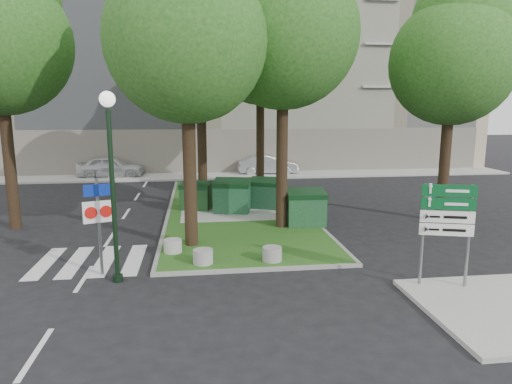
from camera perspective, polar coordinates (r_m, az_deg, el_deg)
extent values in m
plane|color=black|center=(13.66, -1.72, -9.88)|extent=(120.00, 120.00, 0.00)
cube|color=#254B15|center=(21.34, -2.52, -2.16)|extent=(6.00, 16.00, 0.12)
cube|color=gray|center=(21.34, -2.52, -2.19)|extent=(6.30, 16.30, 0.10)
cube|color=#999993|center=(31.62, -5.06, 2.01)|extent=(42.00, 3.00, 0.12)
cube|color=silver|center=(15.22, -16.64, -8.13)|extent=(5.00, 3.00, 0.01)
cube|color=tan|center=(38.89, -5.75, 15.34)|extent=(41.00, 12.00, 16.00)
cylinder|color=black|center=(15.33, -8.32, 4.14)|extent=(0.44, 0.44, 6.16)
sphere|color=#1C4C14|center=(15.37, -8.71, 18.12)|extent=(5.20, 5.20, 5.20)
cylinder|color=black|center=(17.60, 3.28, 5.98)|extent=(0.44, 0.44, 6.72)
sphere|color=#1C4C14|center=(17.74, 3.42, 19.23)|extent=(5.60, 5.60, 5.60)
cylinder|color=black|center=(21.81, -6.76, 5.72)|extent=(0.44, 0.44, 5.88)
sphere|color=#1C4C14|center=(21.80, -6.97, 15.10)|extent=(4.80, 4.80, 4.80)
sphere|color=#1C4C14|center=(22.20, -6.26, 19.40)|extent=(3.60, 3.60, 3.60)
cylinder|color=black|center=(25.01, 0.54, 7.70)|extent=(0.44, 0.44, 7.00)
sphere|color=#1C4C14|center=(25.15, 0.55, 17.42)|extent=(5.80, 5.80, 5.80)
sphere|color=#1C4C14|center=(25.70, 1.21, 21.78)|extent=(4.35, 4.35, 4.35)
cylinder|color=black|center=(20.15, -28.58, 4.89)|extent=(0.44, 0.44, 6.44)
cylinder|color=black|center=(20.57, 22.60, 4.68)|extent=(0.44, 0.44, 5.88)
sphere|color=#1C4C14|center=(20.55, 23.33, 14.61)|extent=(5.00, 5.00, 5.00)
sphere|color=#1C4C14|center=(21.08, 24.14, 19.05)|extent=(3.75, 3.75, 3.75)
cube|color=black|center=(21.16, -7.50, -0.75)|extent=(1.52, 1.23, 1.04)
cube|color=black|center=(21.05, -7.54, 0.87)|extent=(1.58, 1.30, 0.30)
cube|color=#134425|center=(20.44, -3.01, -0.81)|extent=(1.76, 1.38, 1.23)
cube|color=black|center=(20.31, -3.03, 1.17)|extent=(1.83, 1.46, 0.35)
cube|color=#0F341E|center=(21.29, 1.14, -0.45)|extent=(1.72, 1.46, 1.14)
cube|color=black|center=(21.17, 1.15, 1.31)|extent=(1.79, 1.55, 0.33)
cube|color=#123D1D|center=(18.30, 6.21, -2.29)|extent=(1.54, 1.08, 1.18)
cube|color=black|center=(18.16, 6.26, -0.17)|extent=(1.60, 1.15, 0.34)
cylinder|color=#A4A39F|center=(15.16, -10.36, -6.64)|extent=(0.59, 0.59, 0.42)
cylinder|color=gray|center=(14.14, 2.02, -7.73)|extent=(0.60, 0.60, 0.43)
cylinder|color=gray|center=(13.98, -6.64, -8.01)|extent=(0.60, 0.60, 0.43)
cylinder|color=gold|center=(25.53, 2.07, 0.84)|extent=(0.37, 0.37, 0.64)
cylinder|color=black|center=(12.85, -17.42, -0.80)|extent=(0.13, 0.13, 4.69)
cylinder|color=black|center=(13.46, -16.88, -10.25)|extent=(0.28, 0.28, 0.19)
sphere|color=white|center=(12.62, -18.10, 10.98)|extent=(0.41, 0.41, 0.41)
cylinder|color=slate|center=(13.75, -19.00, -4.17)|extent=(0.11, 0.11, 2.83)
cube|color=navy|center=(13.52, -19.27, 0.24)|extent=(0.71, 0.28, 0.34)
cube|color=white|center=(13.64, -19.12, -2.33)|extent=(0.82, 0.32, 0.62)
cylinder|color=red|center=(13.69, -19.95, -2.34)|extent=(0.33, 0.14, 0.34)
cylinder|color=red|center=(13.60, -18.28, -2.31)|extent=(0.33, 0.14, 0.34)
cylinder|color=slate|center=(12.80, 20.11, -5.03)|extent=(0.10, 0.10, 2.71)
cylinder|color=slate|center=(13.07, 25.06, -5.07)|extent=(0.10, 0.10, 2.71)
cube|color=#094A20|center=(12.67, 22.99, 0.18)|extent=(1.31, 0.42, 0.31)
cube|color=#094A20|center=(12.73, 22.88, -1.34)|extent=(1.31, 0.42, 0.31)
cube|color=white|center=(12.80, 22.77, -2.85)|extent=(1.31, 0.42, 0.31)
cube|color=white|center=(12.88, 22.66, -4.34)|extent=(1.31, 0.42, 0.31)
imported|color=silver|center=(32.51, -17.70, 3.02)|extent=(4.46, 1.84, 1.51)
imported|color=#94959B|center=(32.49, 1.49, 3.42)|extent=(4.27, 1.57, 1.40)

